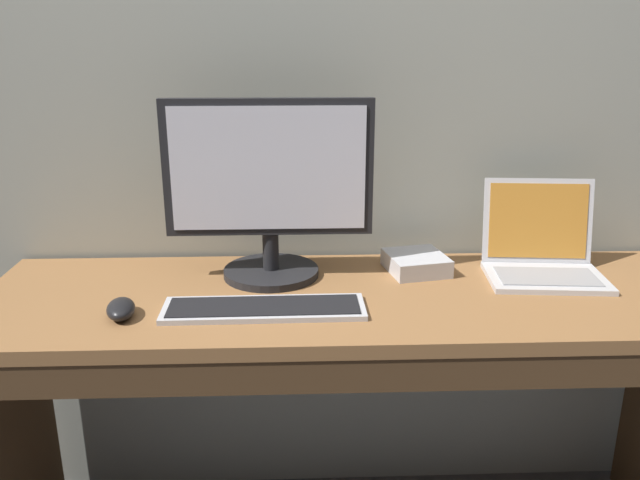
{
  "coord_description": "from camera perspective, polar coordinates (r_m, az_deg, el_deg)",
  "views": [
    {
      "loc": [
        -0.14,
        -1.49,
        1.42
      ],
      "look_at": [
        -0.08,
        0.0,
        0.93
      ],
      "focal_mm": 36.14,
      "sensor_mm": 36.0,
      "label": 1
    }
  ],
  "objects": [
    {
      "name": "desk",
      "position": [
        1.69,
        2.91,
        -10.75
      ],
      "size": [
        1.86,
        0.57,
        0.79
      ],
      "color": "olive",
      "rests_on": "ground"
    },
    {
      "name": "laptop_silver",
      "position": [
        1.82,
        19.11,
        -1.31
      ],
      "size": [
        0.32,
        0.28,
        0.24
      ],
      "color": "silver",
      "rests_on": "desk"
    },
    {
      "name": "external_monitor",
      "position": [
        1.66,
        -4.54,
        4.34
      ],
      "size": [
        0.53,
        0.25,
        0.47
      ],
      "color": "black",
      "rests_on": "desk"
    },
    {
      "name": "wired_keyboard",
      "position": [
        1.52,
        -4.98,
        -6.05
      ],
      "size": [
        0.47,
        0.14,
        0.02
      ],
      "color": "#BCBCC1",
      "rests_on": "desk"
    },
    {
      "name": "computer_mouse",
      "position": [
        1.55,
        -17.22,
        -5.85
      ],
      "size": [
        0.08,
        0.12,
        0.04
      ],
      "primitive_type": "ellipsoid",
      "rotation": [
        0.0,
        0.0,
        0.2
      ],
      "color": "black",
      "rests_on": "desk"
    },
    {
      "name": "external_drive_box",
      "position": [
        1.77,
        8.5,
        -2.01
      ],
      "size": [
        0.18,
        0.18,
        0.05
      ],
      "primitive_type": "cube",
      "rotation": [
        0.0,
        0.0,
        0.2
      ],
      "color": "silver",
      "rests_on": "desk"
    }
  ]
}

